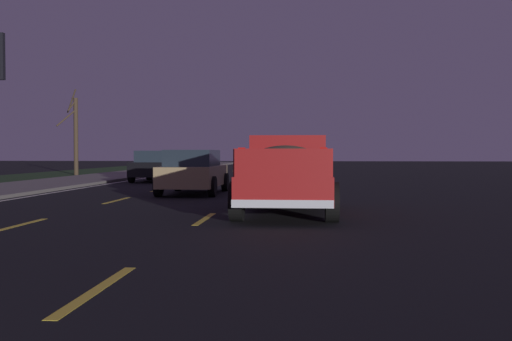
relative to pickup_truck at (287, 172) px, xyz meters
name	(u,v)px	position (x,y,z in m)	size (l,w,h in m)	color
ground	(223,183)	(14.01, 3.50, -0.98)	(144.00, 144.00, 0.00)	black
sidewalk_shoulder	(71,181)	(14.01, 10.95, -0.92)	(108.00, 4.00, 0.12)	slate
lane_markings	(173,180)	(17.06, 6.59, -0.98)	(108.00, 7.04, 0.01)	yellow
pickup_truck	(287,172)	(0.00, 0.00, 0.00)	(5.42, 2.29, 1.87)	maroon
sedan_black	(158,166)	(15.34, 6.99, -0.20)	(4.45, 2.10, 1.54)	black
sedan_tan	(194,171)	(6.42, 3.48, -0.20)	(4.41, 2.03, 1.54)	#9E845B
bare_tree_far	(75,134)	(23.15, 14.32, 1.67)	(1.34, 1.11, 5.53)	#423323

